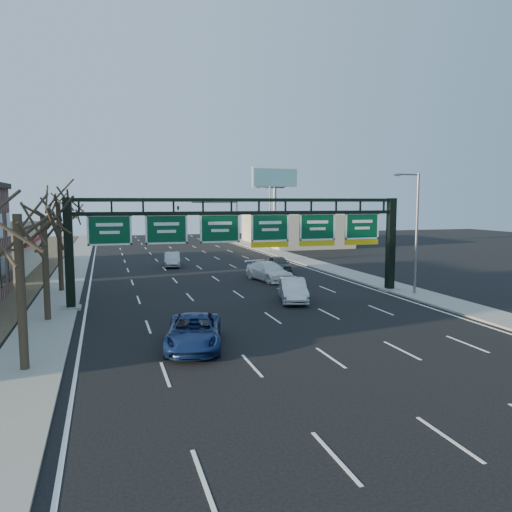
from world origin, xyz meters
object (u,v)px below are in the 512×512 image
object	(u,v)px
sign_gantry	(247,234)
car_white_wagon	(269,271)
car_blue_suv	(194,332)
car_silver_sedan	(293,290)

from	to	relation	value
sign_gantry	car_white_wagon	xyz separation A→B (m)	(4.11, 7.55, -3.82)
car_white_wagon	car_blue_suv	bearing A→B (deg)	-130.22
sign_gantry	car_silver_sedan	size ratio (longest dim) A/B	5.07
car_blue_suv	car_white_wagon	distance (m)	20.69
car_blue_suv	sign_gantry	bearing A→B (deg)	74.45
car_blue_suv	car_silver_sedan	bearing A→B (deg)	59.12
car_blue_suv	car_silver_sedan	world-z (taller)	car_silver_sedan
sign_gantry	car_blue_suv	distance (m)	12.70
sign_gantry	car_blue_suv	size ratio (longest dim) A/B	4.46
car_blue_suv	car_silver_sedan	size ratio (longest dim) A/B	1.14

